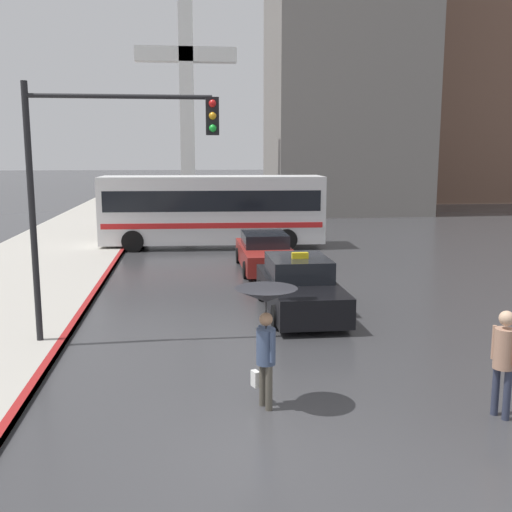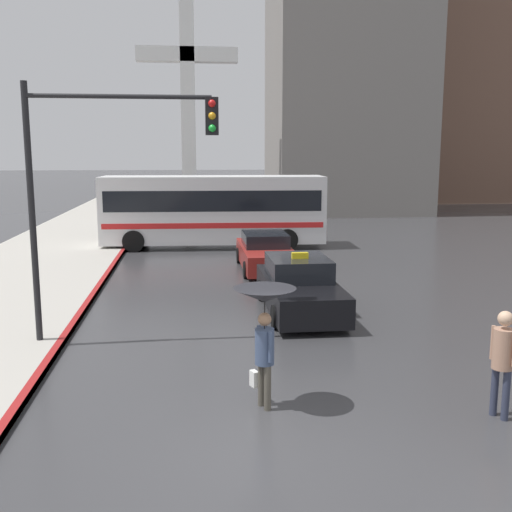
{
  "view_description": "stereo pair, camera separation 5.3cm",
  "coord_description": "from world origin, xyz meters",
  "px_view_note": "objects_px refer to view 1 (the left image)",
  "views": [
    {
      "loc": [
        -1.42,
        -7.74,
        4.27
      ],
      "look_at": [
        0.46,
        8.81,
        1.4
      ],
      "focal_mm": 42.0,
      "sensor_mm": 36.0,
      "label": 1
    },
    {
      "loc": [
        -1.37,
        -7.75,
        4.27
      ],
      "look_at": [
        0.46,
        8.81,
        1.4
      ],
      "focal_mm": 42.0,
      "sensor_mm": 36.0,
      "label": 2
    }
  ],
  "objects_px": {
    "taxi": "(299,287)",
    "monument_cross": "(187,91)",
    "sedan_red": "(265,253)",
    "city_bus": "(213,208)",
    "pedestrian_man": "(504,354)",
    "traffic_light": "(107,164)",
    "pedestrian_with_umbrella": "(266,313)"
  },
  "relations": [
    {
      "from": "pedestrian_man",
      "to": "traffic_light",
      "type": "relative_size",
      "value": 0.31
    },
    {
      "from": "pedestrian_with_umbrella",
      "to": "taxi",
      "type": "bearing_deg",
      "value": -36.75
    },
    {
      "from": "pedestrian_man",
      "to": "pedestrian_with_umbrella",
      "type": "bearing_deg",
      "value": -125.6
    },
    {
      "from": "sedan_red",
      "to": "pedestrian_with_umbrella",
      "type": "relative_size",
      "value": 2.3
    },
    {
      "from": "sedan_red",
      "to": "city_bus",
      "type": "relative_size",
      "value": 0.47
    },
    {
      "from": "city_bus",
      "to": "pedestrian_man",
      "type": "height_order",
      "value": "city_bus"
    },
    {
      "from": "pedestrian_man",
      "to": "monument_cross",
      "type": "bearing_deg",
      "value": 165.67
    },
    {
      "from": "taxi",
      "to": "city_bus",
      "type": "relative_size",
      "value": 0.47
    },
    {
      "from": "monument_cross",
      "to": "taxi",
      "type": "bearing_deg",
      "value": -82.97
    },
    {
      "from": "pedestrian_with_umbrella",
      "to": "traffic_light",
      "type": "bearing_deg",
      "value": 16.82
    },
    {
      "from": "city_bus",
      "to": "monument_cross",
      "type": "height_order",
      "value": "monument_cross"
    },
    {
      "from": "sedan_red",
      "to": "pedestrian_with_umbrella",
      "type": "xyz_separation_m",
      "value": [
        -1.56,
        -12.17,
        1.04
      ]
    },
    {
      "from": "pedestrian_man",
      "to": "sedan_red",
      "type": "bearing_deg",
      "value": 166.1
    },
    {
      "from": "taxi",
      "to": "city_bus",
      "type": "bearing_deg",
      "value": -81.05
    },
    {
      "from": "sedan_red",
      "to": "monument_cross",
      "type": "relative_size",
      "value": 0.33
    },
    {
      "from": "taxi",
      "to": "traffic_light",
      "type": "bearing_deg",
      "value": 26.12
    },
    {
      "from": "sedan_red",
      "to": "pedestrian_with_umbrella",
      "type": "distance_m",
      "value": 12.31
    },
    {
      "from": "traffic_light",
      "to": "pedestrian_man",
      "type": "bearing_deg",
      "value": -34.4
    },
    {
      "from": "pedestrian_with_umbrella",
      "to": "city_bus",
      "type": "bearing_deg",
      "value": -20.66
    },
    {
      "from": "taxi",
      "to": "monument_cross",
      "type": "xyz_separation_m",
      "value": [
        -2.91,
        23.64,
        7.48
      ]
    },
    {
      "from": "city_bus",
      "to": "pedestrian_with_umbrella",
      "type": "xyz_separation_m",
      "value": [
        0.13,
        -17.81,
        -0.14
      ]
    },
    {
      "from": "taxi",
      "to": "traffic_light",
      "type": "relative_size",
      "value": 0.82
    },
    {
      "from": "traffic_light",
      "to": "pedestrian_with_umbrella",
      "type": "bearing_deg",
      "value": -52.08
    },
    {
      "from": "sedan_red",
      "to": "traffic_light",
      "type": "xyz_separation_m",
      "value": [
        -4.52,
        -8.36,
        3.4
      ]
    },
    {
      "from": "sedan_red",
      "to": "monument_cross",
      "type": "xyz_separation_m",
      "value": [
        -2.76,
        17.57,
        7.52
      ]
    },
    {
      "from": "city_bus",
      "to": "pedestrian_man",
      "type": "xyz_separation_m",
      "value": [
        3.9,
        -18.61,
        -0.72
      ]
    },
    {
      "from": "city_bus",
      "to": "traffic_light",
      "type": "bearing_deg",
      "value": 170.79
    },
    {
      "from": "taxi",
      "to": "pedestrian_with_umbrella",
      "type": "bearing_deg",
      "value": 74.35
    },
    {
      "from": "pedestrian_with_umbrella",
      "to": "traffic_light",
      "type": "distance_m",
      "value": 5.38
    },
    {
      "from": "city_bus",
      "to": "pedestrian_with_umbrella",
      "type": "distance_m",
      "value": 17.81
    },
    {
      "from": "sedan_red",
      "to": "city_bus",
      "type": "distance_m",
      "value": 6.0
    },
    {
      "from": "taxi",
      "to": "pedestrian_man",
      "type": "relative_size",
      "value": 2.64
    }
  ]
}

